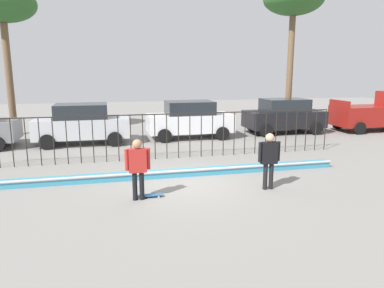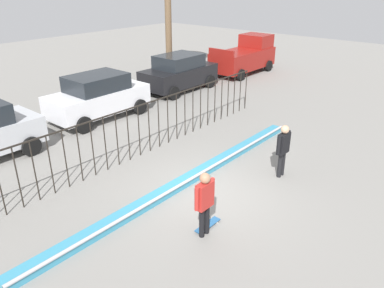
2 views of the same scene
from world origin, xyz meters
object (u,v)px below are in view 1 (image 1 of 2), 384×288
at_px(camera_operator, 269,156).
at_px(parked_car_white, 190,119).
at_px(palm_tree_short, 2,6).
at_px(parked_car_silver, 82,124).
at_px(palm_tree_tall, 294,1).
at_px(skateboarder, 138,164).
at_px(pickup_truck, 377,113).
at_px(skateboard, 148,195).
at_px(parked_car_black, 284,116).

xyz_separation_m(camera_operator, parked_car_white, (-0.42, 8.49, -0.03)).
relative_size(camera_operator, palm_tree_short, 0.22).
height_order(camera_operator, parked_car_silver, parked_car_silver).
xyz_separation_m(camera_operator, palm_tree_tall, (6.21, 10.62, 6.35)).
xyz_separation_m(skateboarder, pickup_truck, (14.45, 8.35, 0.04)).
distance_m(skateboard, palm_tree_short, 14.54).
distance_m(camera_operator, parked_car_black, 10.10).
height_order(camera_operator, parked_car_white, parked_car_white).
distance_m(camera_operator, parked_car_silver, 9.96).
bearing_deg(palm_tree_tall, palm_tree_short, 176.38).
distance_m(parked_car_white, palm_tree_tall, 9.45).
bearing_deg(skateboarder, parked_car_black, 65.28).
height_order(parked_car_black, pickup_truck, pickup_truck).
height_order(skateboard, palm_tree_short, palm_tree_short).
bearing_deg(parked_car_silver, skateboard, -70.95).
height_order(parked_car_silver, pickup_truck, pickup_truck).
height_order(skateboarder, camera_operator, camera_operator).
bearing_deg(camera_operator, palm_tree_tall, -114.73).
bearing_deg(skateboarder, parked_car_silver, 123.42).
relative_size(parked_car_white, palm_tree_tall, 0.51).
bearing_deg(skateboard, skateboarder, -155.77).
distance_m(camera_operator, pickup_truck, 13.52).
bearing_deg(camera_operator, parked_car_white, -81.56).
height_order(skateboard, parked_car_silver, parked_car_silver).
bearing_deg(camera_operator, parked_car_silver, -49.50).
distance_m(parked_car_white, parked_car_black, 5.44).
relative_size(parked_car_white, parked_car_black, 1.00).
height_order(skateboarder, palm_tree_short, palm_tree_short).
distance_m(skateboarder, palm_tree_short, 14.12).
height_order(parked_car_white, pickup_truck, pickup_truck).
bearing_deg(parked_car_silver, palm_tree_short, 141.49).
xyz_separation_m(pickup_truck, palm_tree_short, (-20.13, 3.29, 5.58)).
relative_size(skateboard, parked_car_white, 0.19).
xyz_separation_m(parked_car_black, palm_tree_tall, (1.20, 1.85, 6.38)).
relative_size(skateboard, pickup_truck, 0.17).
bearing_deg(parked_car_black, palm_tree_tall, 59.46).
bearing_deg(palm_tree_tall, parked_car_white, -162.20).
bearing_deg(pickup_truck, parked_car_black, 175.00).
height_order(skateboarder, skateboard, skateboarder).
bearing_deg(pickup_truck, palm_tree_tall, 152.17).
bearing_deg(palm_tree_short, skateboard, -62.67).
distance_m(palm_tree_tall, palm_tree_short, 15.73).
xyz_separation_m(parked_car_white, parked_car_black, (5.43, 0.28, 0.00)).
distance_m(skateboard, parked_car_black, 12.20).
distance_m(skateboarder, parked_car_black, 12.44).
height_order(parked_car_silver, parked_car_white, same).
height_order(skateboarder, pickup_truck, pickup_truck).
relative_size(parked_car_black, pickup_truck, 0.91).
xyz_separation_m(skateboarder, skateboard, (0.28, 0.11, -0.94)).
xyz_separation_m(skateboarder, palm_tree_short, (-5.68, 11.64, 5.62)).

